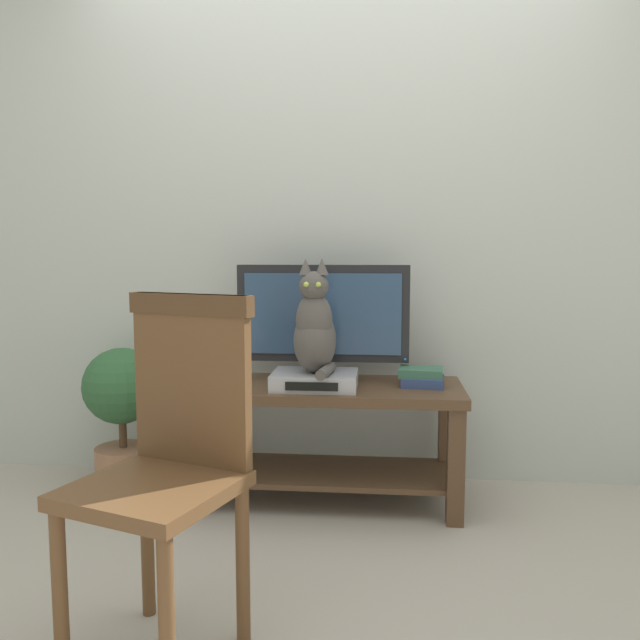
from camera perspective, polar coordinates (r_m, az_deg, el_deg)
ground_plane at (r=2.54m, az=0.70°, el=-20.18°), size 12.00×12.00×0.00m
back_wall at (r=3.20m, az=2.13°, el=11.09°), size 7.00×0.12×2.80m
tv_stand at (r=2.90m, az=0.10°, el=-8.96°), size 1.25×0.50×0.53m
tv at (r=2.90m, az=0.26°, el=0.06°), size 0.78×0.20×0.53m
media_box at (r=2.78m, az=-0.46°, el=-5.36°), size 0.37×0.27×0.07m
cat at (r=2.73m, az=-0.47°, el=-0.82°), size 0.18×0.32×0.49m
wooden_chair at (r=1.87m, az=-13.06°, el=-11.03°), size 0.51×0.52×1.00m
book_stack at (r=2.86m, az=9.04°, el=-5.03°), size 0.21×0.18×0.08m
potted_plant at (r=3.20m, az=-17.19°, el=-7.27°), size 0.36×0.36×0.67m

